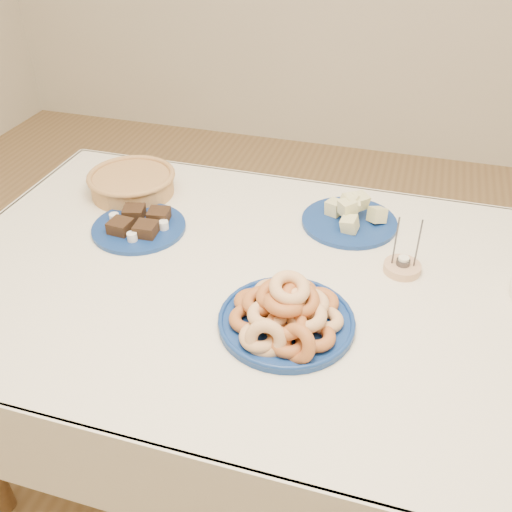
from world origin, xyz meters
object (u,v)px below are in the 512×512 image
at_px(dining_table, 261,308).
at_px(melon_plate, 350,216).
at_px(donut_platter, 286,314).
at_px(wicker_basket, 132,183).
at_px(brownie_plate, 139,225).
at_px(candle_holder, 402,266).

relative_size(dining_table, melon_plate, 5.46).
height_order(dining_table, donut_platter, donut_platter).
relative_size(donut_platter, wicker_basket, 0.95).
distance_m(brownie_plate, wicker_basket, 0.22).
bearing_deg(melon_plate, dining_table, -118.92).
height_order(dining_table, candle_holder, candle_holder).
distance_m(melon_plate, brownie_plate, 0.62).
xyz_separation_m(wicker_basket, candle_holder, (0.86, -0.18, -0.02)).
distance_m(dining_table, donut_platter, 0.24).
height_order(brownie_plate, candle_holder, candle_holder).
bearing_deg(wicker_basket, dining_table, -30.49).
relative_size(brownie_plate, wicker_basket, 0.93).
relative_size(melon_plate, candle_holder, 1.94).
distance_m(donut_platter, wicker_basket, 0.78).
bearing_deg(donut_platter, wicker_basket, 143.02).
relative_size(melon_plate, brownie_plate, 0.96).
xyz_separation_m(brownie_plate, wicker_basket, (-0.11, 0.19, 0.02)).
bearing_deg(candle_holder, melon_plate, 130.86).
distance_m(wicker_basket, candle_holder, 0.88).
relative_size(donut_platter, candle_holder, 2.06).
relative_size(dining_table, candle_holder, 10.59).
bearing_deg(dining_table, donut_platter, -57.15).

